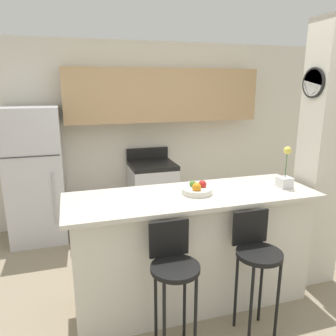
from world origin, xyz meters
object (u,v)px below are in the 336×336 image
object	(u,v)px
bar_stool_left	(174,269)
orchid_vase	(285,176)
bar_stool_right	(256,255)
stove_range	(153,194)
fruit_bowl	(197,190)
trash_bin	(85,226)
refrigerator	(36,175)

from	to	relation	value
bar_stool_left	orchid_vase	distance (m)	1.39
orchid_vase	bar_stool_right	bearing A→B (deg)	-140.11
stove_range	fruit_bowl	size ratio (longest dim) A/B	4.03
orchid_vase	fruit_bowl	distance (m)	0.85
bar_stool_right	trash_bin	size ratio (longest dim) A/B	2.65
orchid_vase	fruit_bowl	bearing A→B (deg)	175.50
fruit_bowl	bar_stool_right	bearing A→B (deg)	-60.14
stove_range	trash_bin	bearing A→B (deg)	-166.98
orchid_vase	trash_bin	world-z (taller)	orchid_vase
stove_range	orchid_vase	distance (m)	2.13
bar_stool_left	trash_bin	world-z (taller)	bar_stool_left
refrigerator	stove_range	world-z (taller)	refrigerator
refrigerator	bar_stool_right	distance (m)	2.90
orchid_vase	trash_bin	size ratio (longest dim) A/B	1.00
bar_stool_left	refrigerator	bearing A→B (deg)	115.61
refrigerator	bar_stool_left	world-z (taller)	refrigerator
stove_range	trash_bin	size ratio (longest dim) A/B	2.82
orchid_vase	trash_bin	bearing A→B (deg)	137.25
bar_stool_left	fruit_bowl	bearing A→B (deg)	53.80
orchid_vase	refrigerator	bearing A→B (deg)	141.63
stove_range	orchid_vase	bearing A→B (deg)	-66.71
bar_stool_right	refrigerator	bearing A→B (deg)	127.81
refrigerator	orchid_vase	bearing A→B (deg)	-38.37
bar_stool_right	fruit_bowl	bearing A→B (deg)	119.86
bar_stool_left	fruit_bowl	xyz separation A→B (m)	(0.38, 0.52, 0.41)
refrigerator	bar_stool_left	bearing A→B (deg)	-64.39
stove_range	bar_stool_left	size ratio (longest dim) A/B	1.06
bar_stool_right	orchid_vase	bearing A→B (deg)	39.89
fruit_bowl	trash_bin	world-z (taller)	fruit_bowl
bar_stool_left	bar_stool_right	distance (m)	0.68
refrigerator	bar_stool_left	xyz separation A→B (m)	(1.09, -2.28, -0.18)
orchid_vase	bar_stool_left	bearing A→B (deg)	-159.63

